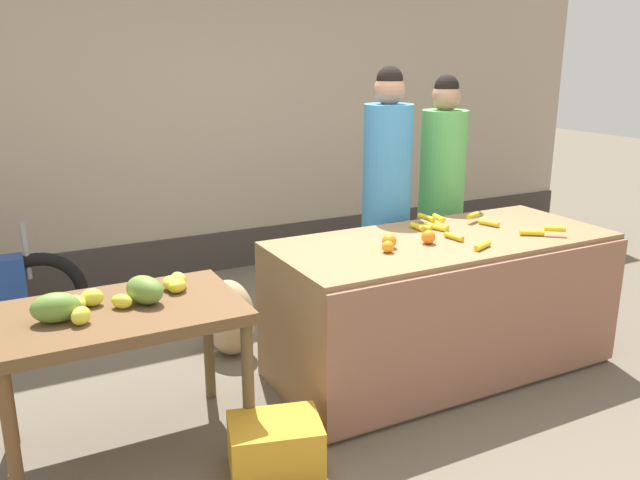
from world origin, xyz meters
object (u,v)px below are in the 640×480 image
vendor_woman_green_shirt (441,197)px  produce_crate (275,446)px  vendor_woman_blue_shirt (386,202)px  produce_sack (230,318)px

vendor_woman_green_shirt → produce_crate: bearing=-146.3°
vendor_woman_green_shirt → produce_crate: size_ratio=4.12×
vendor_woman_blue_shirt → vendor_woman_green_shirt: size_ratio=1.04×
vendor_woman_green_shirt → produce_crate: vendor_woman_green_shirt is taller
vendor_woman_green_shirt → produce_sack: bearing=179.5°
produce_sack → vendor_woman_blue_shirt: bearing=-5.0°
produce_sack → produce_crate: bearing=-100.6°
vendor_woman_blue_shirt → produce_sack: bearing=175.0°
vendor_woman_green_shirt → produce_crate: (-1.94, -1.29, -0.78)m
produce_crate → produce_sack: size_ratio=0.84×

